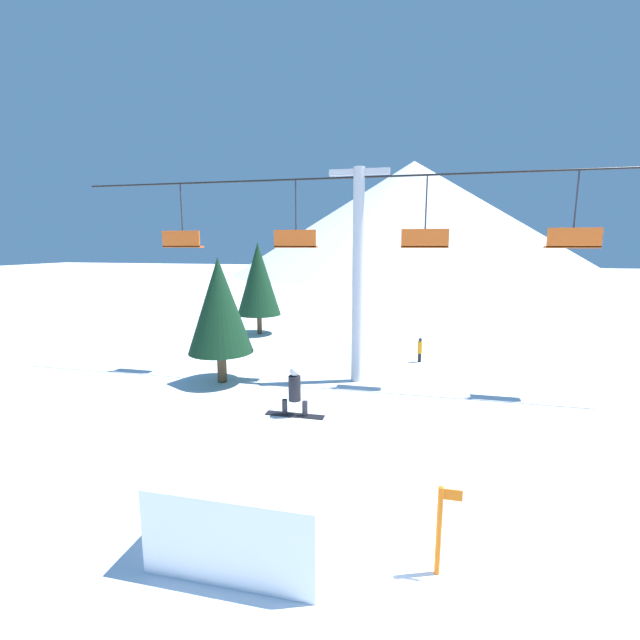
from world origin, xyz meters
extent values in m
plane|color=white|center=(0.00, 0.00, 0.00)|extent=(220.00, 220.00, 0.00)
cone|color=silver|center=(0.00, 80.61, 10.80)|extent=(70.53, 70.53, 21.60)
cube|color=white|center=(-1.38, 0.35, 0.81)|extent=(3.14, 4.14, 1.61)
cube|color=silver|center=(-1.38, 2.38, 1.58)|extent=(3.14, 0.10, 0.06)
cube|color=black|center=(-1.23, 2.00, 1.63)|extent=(1.47, 0.26, 0.03)
cylinder|color=black|center=(-1.49, 2.00, 1.82)|extent=(0.14, 0.14, 0.37)
cylinder|color=black|center=(-0.97, 2.00, 1.82)|extent=(0.14, 0.14, 0.37)
cylinder|color=black|center=(-1.23, 2.00, 2.32)|extent=(0.30, 0.30, 0.62)
sphere|color=#B2B2B7|center=(-1.23, 2.00, 2.74)|extent=(0.22, 0.22, 0.22)
cylinder|color=#B2B2B7|center=(-0.83, 9.96, 4.39)|extent=(0.45, 0.45, 8.79)
cube|color=#B2B2B7|center=(-0.83, 9.96, 8.59)|extent=(2.40, 0.24, 0.24)
cylinder|color=black|center=(-0.83, 9.96, 8.39)|extent=(24.68, 0.08, 0.08)
cylinder|color=#28282D|center=(-8.70, 9.96, 7.03)|extent=(0.06, 0.06, 2.72)
cube|color=#E05619|center=(-8.70, 9.96, 5.67)|extent=(1.80, 0.44, 0.08)
cube|color=#E05619|center=(-8.70, 9.78, 6.02)|extent=(1.80, 0.08, 0.70)
cylinder|color=#28282D|center=(-3.45, 9.96, 7.03)|extent=(0.06, 0.06, 2.72)
cube|color=#E05619|center=(-3.45, 9.96, 5.67)|extent=(1.80, 0.44, 0.08)
cube|color=#E05619|center=(-3.45, 9.78, 6.02)|extent=(1.80, 0.08, 0.70)
cylinder|color=#28282D|center=(1.79, 9.96, 7.03)|extent=(0.06, 0.06, 2.72)
cube|color=#E05619|center=(1.79, 9.96, 5.67)|extent=(1.80, 0.44, 0.08)
cube|color=#E05619|center=(1.79, 9.78, 6.02)|extent=(1.80, 0.08, 0.70)
cylinder|color=#28282D|center=(7.04, 9.96, 7.03)|extent=(0.06, 0.06, 2.72)
cube|color=#E05619|center=(7.04, 9.96, 5.67)|extent=(1.80, 0.44, 0.08)
cube|color=#E05619|center=(7.04, 9.78, 6.02)|extent=(1.80, 0.08, 0.70)
cylinder|color=#4C3823|center=(-6.36, 8.54, 0.65)|extent=(0.39, 0.39, 1.31)
cone|color=black|center=(-6.36, 8.54, 3.29)|extent=(2.70, 2.70, 3.97)
cylinder|color=#4C3823|center=(-8.39, 18.28, 0.63)|extent=(0.32, 0.32, 1.27)
cone|color=black|center=(-8.39, 18.28, 3.59)|extent=(2.81, 2.81, 4.64)
cylinder|color=orange|center=(2.13, -0.56, 0.84)|extent=(0.10, 0.10, 1.67)
cube|color=orange|center=(2.31, -0.56, 1.55)|extent=(0.36, 0.02, 0.20)
cylinder|color=black|center=(1.82, 13.61, 0.23)|extent=(0.17, 0.17, 0.45)
cylinder|color=orange|center=(1.82, 13.61, 0.75)|extent=(0.24, 0.24, 0.60)
sphere|color=#232328|center=(1.82, 13.61, 1.14)|extent=(0.18, 0.18, 0.18)
camera|label=1|loc=(1.61, -7.56, 5.77)|focal=24.00mm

